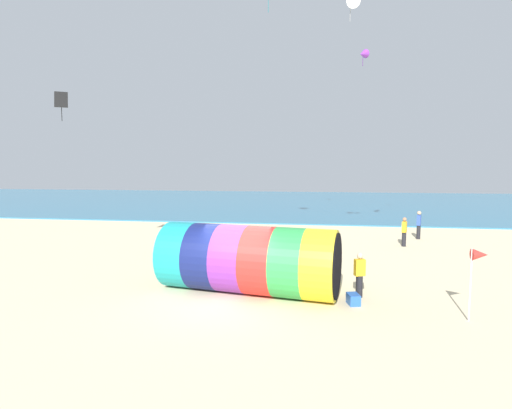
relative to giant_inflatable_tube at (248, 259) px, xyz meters
The scene contains 11 objects.
ground_plane 1.66m from the giant_inflatable_tube, 111.07° to the right, with size 120.00×120.00×0.00m, color beige.
sea 37.37m from the giant_inflatable_tube, 90.61° to the left, with size 120.00×40.00×0.10m, color teal.
giant_inflatable_tube is the anchor object (origin of this frame).
kite_handler 4.02m from the giant_inflatable_tube, ahead, with size 0.41×0.33×1.61m.
kite_purple_delta 15.36m from the giant_inflatable_tube, 64.67° to the left, with size 0.80×0.80×1.01m.
kite_white_delta 15.13m from the giant_inflatable_tube, 63.60° to the left, with size 1.11×1.24×1.60m.
kite_black_diamond 13.18m from the giant_inflatable_tube, 156.08° to the left, with size 0.75×0.67×1.49m.
bystander_near_water 12.33m from the giant_inflatable_tube, 52.49° to the left, with size 0.35×0.42×1.70m.
bystander_mid_beach 15.23m from the giant_inflatable_tube, 54.13° to the left, with size 0.33×0.41×1.81m.
beach_flag 7.47m from the giant_inflatable_tube, 13.05° to the right, with size 0.47×0.36×2.22m.
cooler_box 3.94m from the giant_inflatable_tube, 11.03° to the right, with size 0.52×0.36×0.36m, color #2659B2.
Camera 1 is at (2.85, -13.14, 4.66)m, focal length 28.00 mm.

